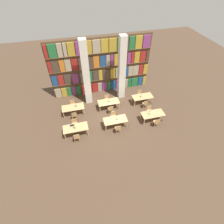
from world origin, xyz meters
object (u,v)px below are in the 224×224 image
object	(u,v)px
chair_0	(77,137)
chair_3	(113,116)
reading_table_0	(76,128)
reading_table_4	(109,102)
chair_4	(156,122)
chair_9	(107,99)
desk_lamp_1	(117,116)
chair_11	(140,94)
pillar_left	(86,74)
chair_8	(111,109)
desk_lamp_2	(150,112)
chair_10	(145,104)
chair_6	(74,115)
chair_2	(118,129)
desk_lamp_0	(74,125)
desk_lamp_4	(109,99)
laptop	(72,125)
chair_5	(149,110)
chair_1	(75,123)
desk_lamp_5	(141,95)
reading_table_2	(153,114)
reading_table_3	(73,108)
pillar_center	(122,69)
reading_table_5	(142,97)
chair_7	(73,104)
reading_table_1	(115,120)
desk_lamp_3	(76,104)

from	to	relation	value
chair_0	chair_3	world-z (taller)	same
reading_table_0	reading_table_4	distance (m)	4.02
chair_4	chair_9	bearing A→B (deg)	129.73
desk_lamp_1	chair_11	size ratio (longest dim) A/B	0.55
pillar_left	chair_8	xyz separation A→B (m)	(1.64, -2.19, -2.52)
desk_lamp_2	chair_10	distance (m)	1.77
chair_6	chair_10	bearing A→B (deg)	-0.67
chair_9	chair_3	bearing A→B (deg)	90.21
desk_lamp_2	pillar_left	bearing A→B (deg)	139.52
chair_2	chair_3	size ratio (longest dim) A/B	1.00
desk_lamp_0	desk_lamp_4	xyz separation A→B (m)	(3.30, 2.43, -0.04)
pillar_left	laptop	bearing A→B (deg)	-116.89
chair_5	chair_1	bearing A→B (deg)	-0.38
desk_lamp_5	reading_table_2	bearing A→B (deg)	-86.00
reading_table_3	pillar_center	bearing A→B (deg)	16.49
chair_10	desk_lamp_0	bearing A→B (deg)	-165.71
desk_lamp_0	reading_table_5	size ratio (longest dim) A/B	0.24
laptop	chair_11	xyz separation A→B (m)	(6.74, 2.84, -0.32)
chair_4	chair_10	bearing A→B (deg)	89.81
reading_table_0	chair_0	world-z (taller)	chair_0
desk_lamp_1	desk_lamp_4	world-z (taller)	desk_lamp_1
desk_lamp_0	reading_table_5	world-z (taller)	desk_lamp_0
chair_7	desk_lamp_4	size ratio (longest dim) A/B	2.19
chair_2	desk_lamp_4	world-z (taller)	desk_lamp_4
reading_table_1	chair_4	world-z (taller)	chair_4
reading_table_2	chair_11	world-z (taller)	chair_11
chair_0	chair_8	world-z (taller)	same
chair_1	laptop	xyz separation A→B (m)	(-0.21, -0.48, 0.32)
reading_table_3	desk_lamp_3	distance (m)	0.48
pillar_left	desk_lamp_3	world-z (taller)	pillar_left
chair_6	pillar_left	bearing A→B (deg)	53.90
reading_table_1	reading_table_4	distance (m)	2.35
reading_table_0	chair_2	bearing A→B (deg)	-11.84
desk_lamp_1	reading_table_5	size ratio (longest dim) A/B	0.25
chair_7	pillar_center	bearing A→B (deg)	-171.92
reading_table_0	chair_2	size ratio (longest dim) A/B	2.19
chair_2	reading_table_2	size ratio (longest dim) A/B	0.46
chair_8	desk_lamp_1	bearing A→B (deg)	-85.98
pillar_center	desk_lamp_1	world-z (taller)	pillar_center
reading_table_1	desk_lamp_4	world-z (taller)	desk_lamp_4
reading_table_1	chair_7	xyz separation A→B (m)	(-3.20, 3.12, -0.19)
pillar_left	chair_9	bearing A→B (deg)	-23.52
laptop	chair_8	xyz separation A→B (m)	(3.47, 1.41, -0.32)
chair_1	chair_10	bearing A→B (deg)	-172.26
reading_table_2	chair_7	world-z (taller)	chair_7
chair_2	chair_8	xyz separation A→B (m)	(-0.01, 2.35, 0.00)
reading_table_5	chair_10	bearing A→B (deg)	-88.84
reading_table_0	desk_lamp_4	size ratio (longest dim) A/B	4.78
reading_table_1	chair_9	xyz separation A→B (m)	(0.02, 3.09, -0.19)
reading_table_0	chair_11	size ratio (longest dim) A/B	2.19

